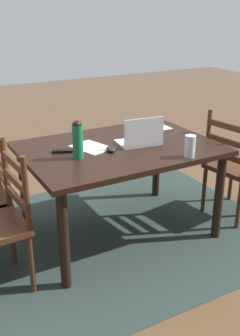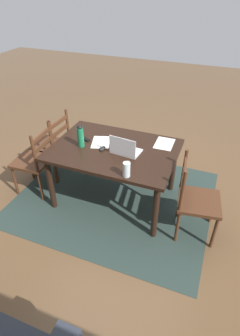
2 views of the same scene
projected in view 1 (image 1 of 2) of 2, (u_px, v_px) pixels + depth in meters
ground_plane at (120, 232)px, 3.35m from camera, size 14.00×14.00×0.00m
area_rug at (120, 231)px, 3.35m from camera, size 2.45×2.04×0.01m
dining_table at (120, 157)px, 3.10m from camera, size 1.46×1.04×0.75m
chair_left_far at (235, 167)px, 3.46m from camera, size 0.50×0.50×0.95m
laptop at (141, 138)px, 3.07m from camera, size 0.34×0.25×0.23m
water_bottle at (78, 139)px, 2.77m from camera, size 0.07×0.07×0.27m
drinking_glass at (190, 146)px, 2.82m from camera, size 0.08×0.08×0.16m
computer_mouse at (111, 149)px, 2.95m from camera, size 0.07×0.11×0.03m
tv_remote at (64, 151)px, 2.93m from camera, size 0.17×0.11×0.02m
paper_stack_left at (153, 126)px, 3.56m from camera, size 0.21×0.30×0.00m
paper_stack_right at (91, 147)px, 3.04m from camera, size 0.29×0.34×0.00m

